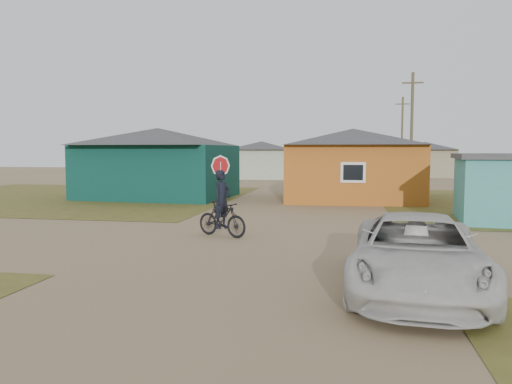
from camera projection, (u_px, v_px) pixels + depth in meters
ground at (266, 247)px, 14.06m from camera, size 120.00×120.00×0.00m
grass_nw at (67, 197)px, 29.33m from camera, size 20.00×18.00×0.00m
house_teal at (158, 162)px, 28.66m from camera, size 8.93×7.08×4.00m
house_yellow at (353, 164)px, 27.16m from camera, size 7.72×6.76×3.90m
house_pale_west at (262, 159)px, 48.31m from camera, size 7.04×6.15×3.60m
house_beige_east at (425, 159)px, 51.30m from camera, size 6.95×6.05×3.60m
house_pale_north at (214, 158)px, 61.52m from camera, size 6.28×5.81×3.40m
utility_pole_near at (412, 130)px, 34.10m from camera, size 1.40×0.20×8.00m
utility_pole_far at (402, 136)px, 49.60m from camera, size 1.40×0.20×8.00m
stop_sign at (221, 172)px, 19.47m from camera, size 0.79×0.33×2.54m
cyclist at (222, 212)px, 15.74m from camera, size 1.91×1.25×2.10m
vehicle at (417, 254)px, 9.55m from camera, size 2.89×5.50×1.48m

